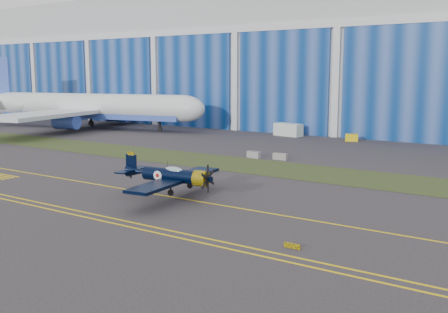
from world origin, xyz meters
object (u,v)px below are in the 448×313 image
Objects in this scene: warbird at (170,175)px; tug at (352,138)px; jetliner at (89,79)px; shipping_container at (288,130)px.

warbird is 50.74m from tug.
tug is at bearing -2.07° from jetliner.
tug is at bearing 6.26° from shipping_container.
warbird is at bearing -48.54° from jetliner.
jetliner reaches higher than tug.
warbird is at bearing -64.47° from shipping_container.
jetliner is 32.96× the size of tug.
warbird is 2.54× the size of shipping_container.
tug is (-1.19, 50.70, -1.61)m from warbird.
warbird is 53.50m from shipping_container.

